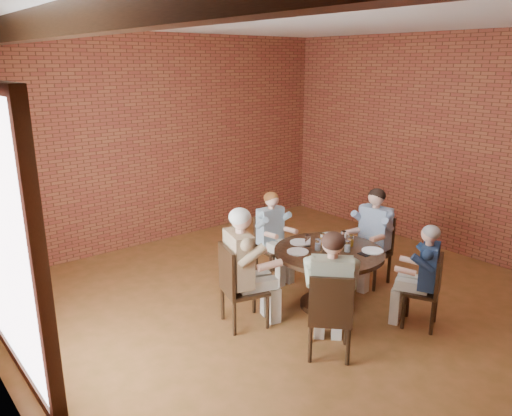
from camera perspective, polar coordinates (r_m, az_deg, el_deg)
floor at (r=6.25m, az=6.17°, el=-11.88°), size 7.00×7.00×0.00m
ceiling at (r=5.53m, az=7.31°, el=20.93°), size 7.00×7.00×0.00m
wall_back at (r=8.42m, az=-10.75°, el=7.56°), size 7.00×0.00×7.00m
wall_left at (r=4.08m, az=-27.14°, el=-3.30°), size 0.00×7.00×7.00m
wall_right at (r=8.26m, az=22.74°, el=6.42°), size 0.00×7.00×7.00m
ceiling_beam at (r=4.13m, az=-18.67°, el=20.04°), size 0.22×6.90×0.26m
dining_table at (r=6.22m, az=8.28°, el=-6.70°), size 1.34×1.34×0.75m
chair_a at (r=7.05m, az=13.44°, el=-4.33°), size 0.47×0.47×0.94m
diner_a at (r=6.93m, az=13.15°, el=-3.29°), size 0.70×0.59×1.33m
chair_b at (r=7.04m, az=1.53°, el=-4.12°), size 0.40×0.40×0.89m
diner_b at (r=6.94m, az=1.91°, el=-3.25°), size 0.49×0.60×1.24m
chair_c at (r=5.74m, az=-2.23°, el=-8.62°), size 0.58×0.58×0.98m
diner_c at (r=5.69m, az=-1.34°, el=-6.84°), size 0.84×0.75×1.41m
chair_d at (r=5.19m, az=8.47°, el=-11.78°), size 0.62×0.62×0.95m
diner_d at (r=5.20m, az=8.52°, el=-9.72°), size 0.86×0.85×1.36m
chair_e at (r=6.05m, az=19.09°, el=-8.68°), size 0.50×0.50×0.88m
diner_e at (r=6.00m, az=18.53°, el=-7.45°), size 0.66×0.71×1.22m
plate_a at (r=6.63m, az=8.51°, el=-3.12°), size 0.26×0.26×0.01m
plate_b at (r=6.34m, az=5.08°, el=-3.92°), size 0.26×0.26×0.01m
plate_c at (r=6.03m, az=4.79°, el=-4.98°), size 0.26×0.26×0.01m
plate_d at (r=6.20m, az=13.19°, el=-4.77°), size 0.26×0.26×0.01m
glass_a at (r=6.43m, az=9.96°, el=-3.21°), size 0.07×0.07×0.14m
glass_b at (r=6.29m, az=7.60°, el=-3.54°), size 0.07×0.07×0.14m
glass_c at (r=6.22m, az=5.93°, el=-3.72°), size 0.07×0.07×0.14m
glass_d at (r=6.10m, az=7.08°, el=-4.18°), size 0.07×0.07×0.14m
glass_e at (r=5.86m, az=7.93°, el=-5.09°), size 0.07×0.07×0.14m
glass_f at (r=5.68m, az=9.14°, el=-5.84°), size 0.07×0.07×0.14m
glass_g at (r=6.10m, az=10.41°, el=-4.32°), size 0.07×0.07×0.14m
glass_h at (r=6.30m, az=10.77°, el=-3.68°), size 0.07×0.07×0.14m
smartphone at (r=6.06m, az=12.19°, el=-5.23°), size 0.07×0.14×0.01m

